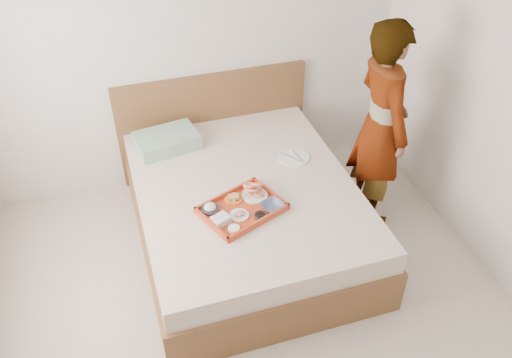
{
  "coord_description": "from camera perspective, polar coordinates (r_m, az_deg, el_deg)",
  "views": [
    {
      "loc": [
        -0.71,
        -1.9,
        2.96
      ],
      "look_at": [
        0.19,
        0.9,
        0.65
      ],
      "focal_mm": 37.19,
      "sensor_mm": 36.0,
      "label": 1
    }
  ],
  "objects": [
    {
      "name": "plastic_tub",
      "position": [
        3.54,
        -3.81,
        -4.4
      ],
      "size": [
        0.14,
        0.13,
        0.05
      ],
      "primitive_type": "cube",
      "rotation": [
        0.0,
        0.0,
        0.38
      ],
      "color": "silver",
      "rests_on": "tray"
    },
    {
      "name": "bread_plate",
      "position": [
        3.73,
        -2.44,
        -2.15
      ],
      "size": [
        0.17,
        0.17,
        0.01
      ],
      "primitive_type": "cylinder",
      "rotation": [
        0.0,
        0.0,
        0.38
      ],
      "color": "orange",
      "rests_on": "tray"
    },
    {
      "name": "ground",
      "position": [
        3.58,
        1.59,
        -17.47
      ],
      "size": [
        3.5,
        4.0,
        0.01
      ],
      "primitive_type": "cube",
      "color": "beige",
      "rests_on": "ground"
    },
    {
      "name": "person",
      "position": [
        4.07,
        13.24,
        5.54
      ],
      "size": [
        0.41,
        0.61,
        1.66
      ],
      "primitive_type": "imported",
      "rotation": [
        0.0,
        0.0,
        1.56
      ],
      "color": "silver",
      "rests_on": "ground"
    },
    {
      "name": "tray",
      "position": [
        3.64,
        -1.52,
        -3.18
      ],
      "size": [
        0.64,
        0.56,
        0.05
      ],
      "primitive_type": "cube",
      "rotation": [
        0.0,
        0.0,
        0.38
      ],
      "color": "#AF2E17",
      "rests_on": "bed"
    },
    {
      "name": "headboard",
      "position": [
        4.67,
        -4.61,
        5.92
      ],
      "size": [
        1.65,
        0.06,
        0.95
      ],
      "primitive_type": "cube",
      "color": "brown",
      "rests_on": "ground"
    },
    {
      "name": "navy_bowl_big",
      "position": [
        3.64,
        1.78,
        -2.93
      ],
      "size": [
        0.2,
        0.2,
        0.04
      ],
      "primitive_type": "imported",
      "rotation": [
        0.0,
        0.0,
        0.38
      ],
      "color": "#151F43",
      "rests_on": "tray"
    },
    {
      "name": "meat_plate",
      "position": [
        3.6,
        -1.81,
        -3.91
      ],
      "size": [
        0.17,
        0.17,
        0.01
      ],
      "primitive_type": "cylinder",
      "rotation": [
        0.0,
        0.0,
        0.38
      ],
      "color": "white",
      "rests_on": "tray"
    },
    {
      "name": "wall_back",
      "position": [
        4.29,
        -7.13,
        15.16
      ],
      "size": [
        3.5,
        0.01,
        2.6
      ],
      "primitive_type": "cube",
      "color": "silver",
      "rests_on": "ground"
    },
    {
      "name": "bed",
      "position": [
        4.04,
        -1.11,
        -3.59
      ],
      "size": [
        1.65,
        2.0,
        0.53
      ],
      "primitive_type": "cube",
      "color": "brown",
      "rests_on": "ground"
    },
    {
      "name": "pillow",
      "position": [
        4.3,
        -9.57,
        4.09
      ],
      "size": [
        0.53,
        0.4,
        0.12
      ],
      "primitive_type": "cube",
      "rotation": [
        0.0,
        0.0,
        0.17
      ],
      "color": "#88B08D",
      "rests_on": "bed"
    },
    {
      "name": "cheese_round",
      "position": [
        3.48,
        -2.4,
        -5.41
      ],
      "size": [
        0.1,
        0.1,
        0.03
      ],
      "primitive_type": "cylinder",
      "rotation": [
        0.0,
        0.0,
        0.38
      ],
      "color": "white",
      "rests_on": "tray"
    },
    {
      "name": "dinner_plate",
      "position": [
        4.15,
        4.08,
        2.37
      ],
      "size": [
        0.31,
        0.31,
        0.01
      ],
      "primitive_type": "cylinder",
      "rotation": [
        0.0,
        0.0,
        0.29
      ],
      "color": "white",
      "rests_on": "bed"
    },
    {
      "name": "sauce_dish",
      "position": [
        3.57,
        0.44,
        -3.98
      ],
      "size": [
        0.1,
        0.1,
        0.03
      ],
      "primitive_type": "cylinder",
      "rotation": [
        0.0,
        0.0,
        0.38
      ],
      "color": "black",
      "rests_on": "tray"
    },
    {
      "name": "prawn_plate",
      "position": [
        3.75,
        -0.13,
        -1.74
      ],
      "size": [
        0.24,
        0.24,
        0.01
      ],
      "primitive_type": "cylinder",
      "rotation": [
        0.0,
        0.0,
        0.38
      ],
      "color": "white",
      "rests_on": "tray"
    },
    {
      "name": "salad_bowl",
      "position": [
        3.63,
        -4.95,
        -3.27
      ],
      "size": [
        0.15,
        0.15,
        0.04
      ],
      "primitive_type": "imported",
      "rotation": [
        0.0,
        0.0,
        0.38
      ],
      "color": "#151F43",
      "rests_on": "tray"
    }
  ]
}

